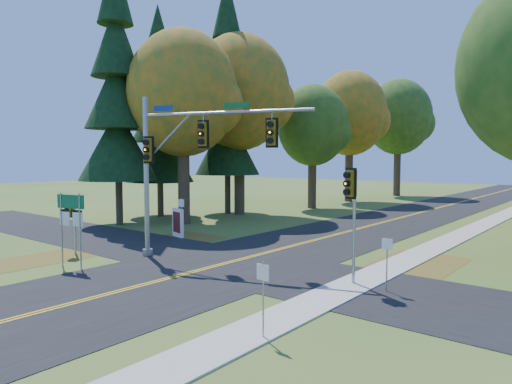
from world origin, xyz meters
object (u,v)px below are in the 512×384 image
Objects in this scene: traffic_mast at (184,154)px; route_sign_cluster at (71,215)px; east_signal_pole at (351,196)px; info_kiosk at (178,223)px.

traffic_mast reaches higher than route_sign_cluster.
east_signal_pole is at bearing -13.42° from traffic_mast.
route_sign_cluster is at bearing -140.73° from east_signal_pole.
east_signal_pole reaches higher than route_sign_cluster.
info_kiosk is at bearing 91.67° from route_sign_cluster.
traffic_mast is 2.46× the size of route_sign_cluster.
traffic_mast is 8.47m from east_signal_pole.
info_kiosk is (-2.34, 8.19, -1.46)m from route_sign_cluster.
traffic_mast reaches higher than east_signal_pole.
east_signal_pole is at bearing 3.65° from info_kiosk.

